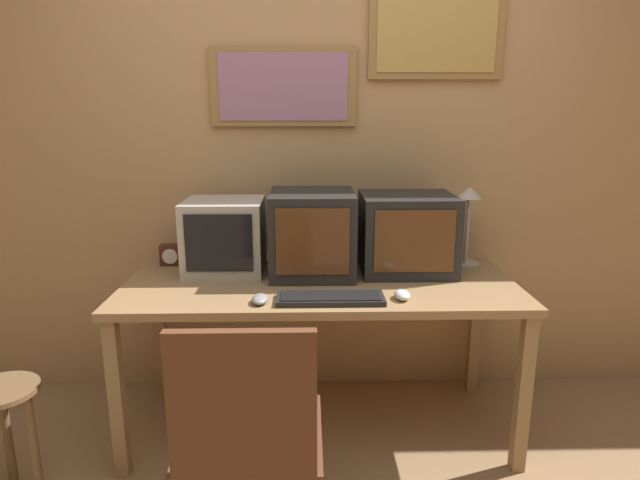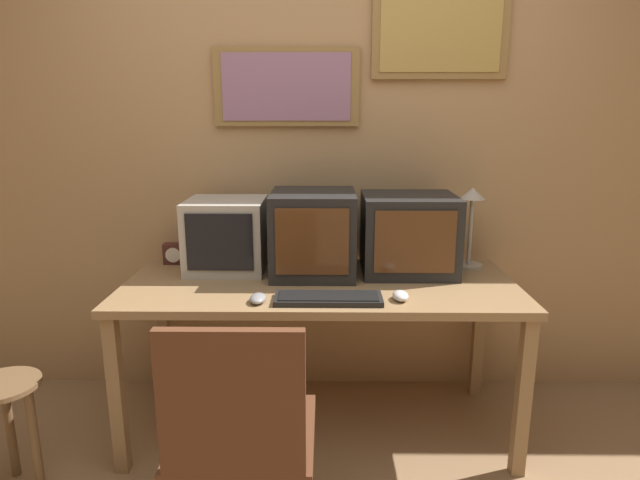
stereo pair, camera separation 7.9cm
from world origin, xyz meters
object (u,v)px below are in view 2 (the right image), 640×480
monitor_right (408,234)px  mouse_near_keyboard (400,296)px  monitor_left (227,235)px  desk_clock (175,254)px  office_chair (243,461)px  monitor_center (313,233)px  mouse_far_corner (258,298)px  keyboard_main (328,298)px  side_stool (6,414)px  desk_lamp (471,215)px

monitor_right → mouse_near_keyboard: size_ratio=4.38×
monitor_left → desk_clock: 0.33m
desk_clock → office_chair: 1.28m
monitor_center → monitor_right: 0.46m
mouse_far_corner → keyboard_main: bearing=3.1°
monitor_center → mouse_near_keyboard: monitor_center is taller
monitor_left → side_stool: monitor_left is taller
monitor_right → desk_clock: 1.19m
mouse_far_corner → side_stool: mouse_far_corner is taller
desk_clock → desk_lamp: (1.49, -0.05, 0.21)m
monitor_left → desk_lamp: size_ratio=0.93×
mouse_near_keyboard → side_stool: 1.65m
keyboard_main → desk_lamp: size_ratio=1.11×
monitor_right → office_chair: size_ratio=0.48×
mouse_near_keyboard → office_chair: bearing=-135.5°
monitor_left → desk_lamp: desk_lamp is taller
monitor_left → keyboard_main: bearing=-42.2°
keyboard_main → desk_lamp: bearing=35.6°
side_stool → office_chair: bearing=-19.6°
monitor_center → mouse_near_keyboard: size_ratio=4.19×
monitor_center → mouse_far_corner: 0.50m
mouse_near_keyboard → side_stool: bearing=-172.3°
monitor_left → mouse_near_keyboard: bearing=-28.6°
desk_clock → monitor_right: bearing=-5.9°
keyboard_main → mouse_near_keyboard: (0.30, 0.02, 0.01)m
desk_clock → monitor_center: bearing=-12.0°
keyboard_main → mouse_far_corner: size_ratio=4.02×
monitor_left → monitor_center: size_ratio=0.88×
monitor_left → side_stool: size_ratio=0.78×
monitor_center → desk_clock: monitor_center is taller
keyboard_main → side_stool: bearing=-171.2°
keyboard_main → desk_lamp: desk_lamp is taller
keyboard_main → mouse_far_corner: (-0.29, -0.02, 0.00)m
monitor_left → side_stool: (-0.79, -0.65, -0.58)m
monitor_left → monitor_center: bearing=-6.9°
monitor_left → monitor_right: monitor_right is taller
mouse_far_corner → mouse_near_keyboard: bearing=3.0°
monitor_center → desk_lamp: bearing=7.9°
monitor_left → monitor_right: (0.88, -0.02, 0.01)m
office_chair → monitor_right: bearing=55.8°
monitor_center → mouse_far_corner: monitor_center is taller
monitor_right → monitor_left: bearing=178.6°
desk_clock → office_chair: office_chair is taller
monitor_center → monitor_left: bearing=173.1°
desk_clock → desk_lamp: bearing=-1.7°
desk_clock → side_stool: desk_clock is taller
monitor_center → mouse_far_corner: bearing=-117.8°
keyboard_main → mouse_far_corner: mouse_far_corner is taller
desk_lamp → monitor_center: bearing=-172.1°
monitor_right → office_chair: (-0.67, -0.98, -0.54)m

